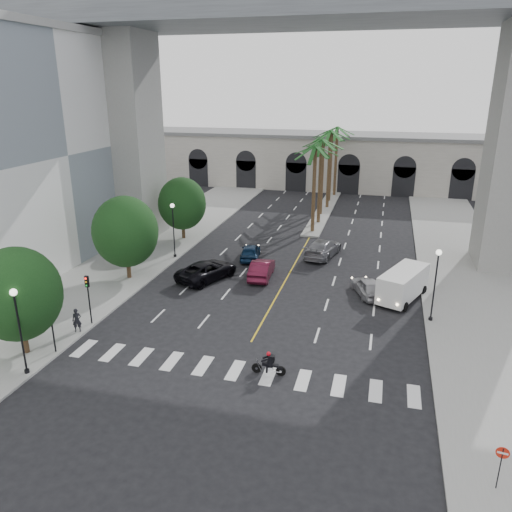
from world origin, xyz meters
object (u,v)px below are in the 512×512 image
Objects in this scene: lamp_post_left_near at (19,324)px; car_e at (250,252)px; cargo_van at (403,284)px; traffic_signal_near at (51,317)px; traffic_signal_far at (88,292)px; pedestrian_a at (77,320)px; car_d at (323,248)px; lamp_post_right at (435,279)px; car_c at (207,270)px; lamp_post_left_far at (173,226)px; car_a at (368,287)px; do_not_enter_sign at (501,460)px; car_b at (262,269)px; pedestrian_b at (53,283)px; motorcycle_rider at (270,364)px.

car_e is (7.04, 22.62, -2.49)m from lamp_post_left_near.
traffic_signal_near is at bearing -123.71° from cargo_van.
traffic_signal_far reaches higher than pedestrian_a.
pedestrian_a is at bearing 67.07° from car_d.
lamp_post_right is 18.63m from car_e.
car_c is 1.00× the size of car_d.
lamp_post_left_far reaches higher than car_d.
pedestrian_a is at bearing -98.69° from traffic_signal_far.
lamp_post_left_near is at bearing 73.14° from car_d.
traffic_signal_near is 1.00× the size of traffic_signal_far.
car_a is at bearing 42.30° from lamp_post_left_near.
traffic_signal_far is at bearing 6.89° from car_a.
lamp_post_left_far reaches higher than car_a.
cargo_van reaches higher than pedestrian_a.
lamp_post_left_near is 21.00m from lamp_post_left_far.
pedestrian_a is 25.68m from do_not_enter_sign.
car_b is at bearing 63.05° from lamp_post_left_near.
traffic_signal_far is 6.97m from pedestrian_b.
do_not_enter_sign is at bearing -84.10° from lamp_post_right.
lamp_post_left_near is 2.97× the size of pedestrian_b.
car_e is (-6.56, -2.52, -0.10)m from car_d.
traffic_signal_far is (0.00, 4.00, 0.00)m from traffic_signal_near.
lamp_post_right is 15.41m from car_d.
cargo_van reaches higher than motorcycle_rider.
pedestrian_a is at bearing 172.00° from motorcycle_rider.
lamp_post_left_near reaches higher than traffic_signal_far.
lamp_post_right is 1.24× the size of car_e.
motorcycle_rider is 1.24× the size of pedestrian_a.
traffic_signal_far is 1.82× the size of motorcycle_rider.
do_not_enter_sign is at bearing 121.94° from car_b.
lamp_post_right is 25.02m from traffic_signal_near.
lamp_post_right is 0.90× the size of cargo_van.
car_c reaches higher than car_b.
do_not_enter_sign is (10.96, -6.11, 0.93)m from motorcycle_rider.
car_d is (-9.20, 12.13, -2.39)m from lamp_post_right.
car_c is 27.37m from do_not_enter_sign.
lamp_post_right is at bearing 15.98° from traffic_signal_far.
lamp_post_left_far reaches higher than car_e.
car_e is at bearing -85.82° from car_c.
lamp_post_left_far is at bearing 90.31° from traffic_signal_near.
pedestrian_b is at bearing 108.63° from pedestrian_a.
lamp_post_left_near is 6.54m from traffic_signal_far.
pedestrian_b is at bearing 55.77° from car_c.
car_a is 0.89× the size of car_b.
pedestrian_a is (-4.96, -11.47, 0.16)m from car_c.
car_b is 0.80× the size of cargo_van.
traffic_signal_far is 20.92m from car_a.
traffic_signal_far is at bearing -131.99° from cargo_van.
traffic_signal_far is 0.61× the size of cargo_van.
cargo_van is (7.45, 12.85, 0.67)m from motorcycle_rider.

